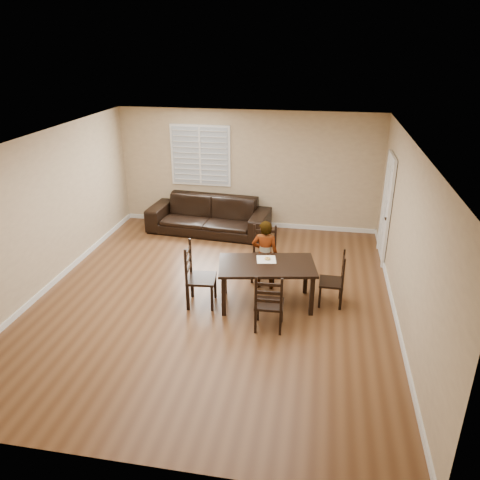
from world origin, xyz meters
name	(u,v)px	position (x,y,z in m)	size (l,w,h in m)	color
ground	(215,298)	(0.00, 0.00, 0.00)	(7.00, 7.00, 0.00)	brown
room	(217,195)	(0.04, 0.18, 1.81)	(6.04, 7.04, 2.72)	tan
dining_table	(267,269)	(0.89, -0.02, 0.64)	(1.70, 1.15, 0.73)	black
chair_near	(264,254)	(0.73, 0.97, 0.45)	(0.47, 0.44, 1.00)	black
chair_far	(269,307)	(1.03, -0.84, 0.44)	(0.45, 0.42, 0.96)	black
chair_left	(193,277)	(-0.30, -0.23, 0.50)	(0.51, 0.54, 1.09)	black
chair_right	(338,282)	(2.06, 0.18, 0.42)	(0.40, 0.42, 0.93)	black
child	(265,255)	(0.79, 0.54, 0.64)	(0.46, 0.31, 1.27)	gray
napkin	(266,259)	(0.86, 0.15, 0.73)	(0.31, 0.31, 0.00)	silver
donut	(267,258)	(0.88, 0.16, 0.76)	(0.10, 0.10, 0.04)	#C39546
sofa	(209,215)	(-0.81, 2.92, 0.40)	(2.73, 1.07, 0.80)	black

